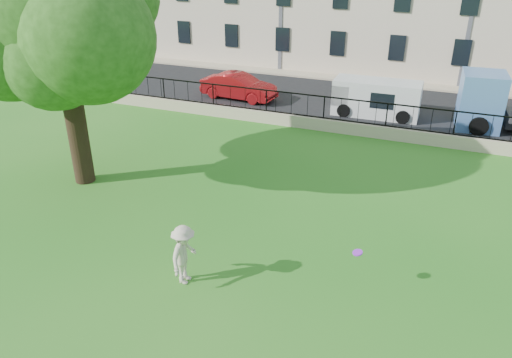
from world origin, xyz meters
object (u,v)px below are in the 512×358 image
at_px(tree, 56,11).
at_px(red_sedan, 239,87).
at_px(man, 184,255).
at_px(frisbee, 358,253).
at_px(white_van, 376,98).

xyz_separation_m(tree, red_sedan, (1.36, 12.19, -5.63)).
bearing_deg(man, red_sedan, 16.41).
bearing_deg(red_sedan, tree, 179.11).
bearing_deg(tree, frisbee, -13.51).
height_order(man, red_sedan, man).
bearing_deg(man, white_van, -10.69).
height_order(man, white_van, white_van).
bearing_deg(man, tree, 56.45).
height_order(tree, red_sedan, tree).
height_order(tree, frisbee, tree).
distance_m(tree, frisbee, 12.76).
distance_m(man, white_van, 16.52).
relative_size(man, white_van, 0.39).
xyz_separation_m(man, red_sedan, (-5.55, 16.37, -0.15)).
bearing_deg(red_sedan, man, -155.81).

